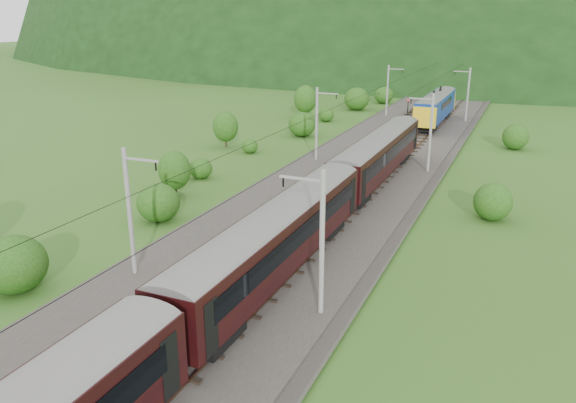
% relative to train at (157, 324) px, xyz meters
% --- Properties ---
extents(ground, '(600.00, 600.00, 0.00)m').
position_rel_train_xyz_m(ground, '(-2.40, 9.16, -3.63)').
color(ground, '#34561B').
rests_on(ground, ground).
extents(railbed, '(14.00, 220.00, 0.30)m').
position_rel_train_xyz_m(railbed, '(-2.40, 19.16, -3.48)').
color(railbed, '#38332D').
rests_on(railbed, ground).
extents(track_left, '(2.40, 220.00, 0.27)m').
position_rel_train_xyz_m(track_left, '(-4.80, 19.16, -3.26)').
color(track_left, brown).
rests_on(track_left, railbed).
extents(track_right, '(2.40, 220.00, 0.27)m').
position_rel_train_xyz_m(track_right, '(-0.00, 19.16, -3.26)').
color(track_right, brown).
rests_on(track_right, railbed).
extents(catenary_left, '(2.54, 192.28, 8.00)m').
position_rel_train_xyz_m(catenary_left, '(-8.52, 41.16, 0.87)').
color(catenary_left, gray).
rests_on(catenary_left, railbed).
extents(catenary_right, '(2.54, 192.28, 8.00)m').
position_rel_train_xyz_m(catenary_right, '(3.72, 41.16, 0.87)').
color(catenary_right, gray).
rests_on(catenary_right, railbed).
extents(overhead_wires, '(4.83, 198.00, 0.03)m').
position_rel_train_xyz_m(overhead_wires, '(-2.40, 19.16, 3.47)').
color(overhead_wires, black).
rests_on(overhead_wires, ground).
extents(mountain_main, '(504.00, 360.00, 244.00)m').
position_rel_train_xyz_m(mountain_main, '(-2.40, 269.16, -3.63)').
color(mountain_main, black).
rests_on(mountain_main, ground).
extents(mountain_ridge, '(336.00, 280.00, 132.00)m').
position_rel_train_xyz_m(mountain_ridge, '(-122.40, 309.16, -3.63)').
color(mountain_ridge, black).
rests_on(mountain_ridge, ground).
extents(train, '(3.08, 147.05, 5.35)m').
position_rel_train_xyz_m(train, '(0.00, 0.00, 0.00)').
color(train, black).
rests_on(train, ground).
extents(hazard_post_near, '(0.16, 0.16, 1.50)m').
position_rel_train_xyz_m(hazard_post_near, '(-2.74, 71.95, -2.58)').
color(hazard_post_near, red).
rests_on(hazard_post_near, railbed).
extents(hazard_post_far, '(0.17, 0.17, 1.60)m').
position_rel_train_xyz_m(hazard_post_far, '(-1.78, 67.92, -2.53)').
color(hazard_post_far, red).
rests_on(hazard_post_far, railbed).
extents(signal, '(0.25, 0.25, 2.24)m').
position_rel_train_xyz_m(signal, '(-5.94, 77.07, -2.02)').
color(signal, black).
rests_on(signal, railbed).
extents(vegetation_left, '(12.13, 146.13, 6.94)m').
position_rel_train_xyz_m(vegetation_left, '(-16.46, 17.00, -1.11)').
color(vegetation_left, '#194612').
rests_on(vegetation_left, ground).
extents(vegetation_right, '(4.88, 89.81, 2.83)m').
position_rel_train_xyz_m(vegetation_right, '(10.86, 18.69, -2.28)').
color(vegetation_right, '#194612').
rests_on(vegetation_right, ground).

